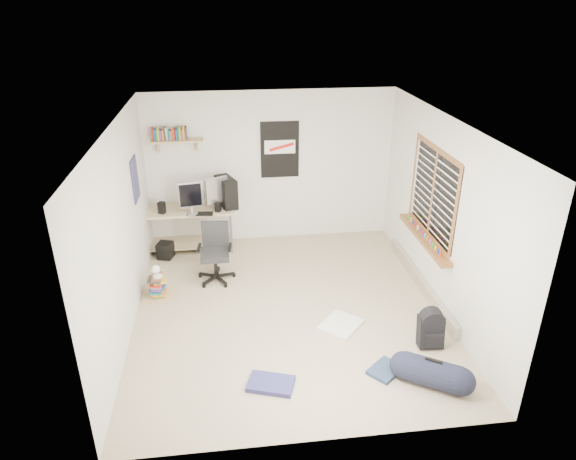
{
  "coord_description": "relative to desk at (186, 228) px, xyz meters",
  "views": [
    {
      "loc": [
        -0.72,
        -5.74,
        3.86
      ],
      "look_at": [
        0.02,
        0.18,
        1.08
      ],
      "focal_mm": 32.0,
      "sensor_mm": 36.0,
      "label": 1
    }
  ],
  "objects": [
    {
      "name": "duffel_bag",
      "position": [
        2.77,
        -3.64,
        -0.22
      ],
      "size": [
        0.43,
        0.43,
        0.61
      ],
      "primitive_type": "cylinder",
      "rotation": [
        0.0,
        0.0,
        -0.57
      ],
      "color": "black",
      "rests_on": "floor"
    },
    {
      "name": "right_wall",
      "position": [
        3.42,
        -2.0,
        0.89
      ],
      "size": [
        0.01,
        4.5,
        2.5
      ],
      "primitive_type": "cube",
      "color": "silver",
      "rests_on": "ground"
    },
    {
      "name": "speaker_left",
      "position": [
        -0.33,
        -0.19,
        0.44
      ],
      "size": [
        0.13,
        0.13,
        0.19
      ],
      "primitive_type": "cube",
      "rotation": [
        0.0,
        0.0,
        -0.38
      ],
      "color": "black",
      "rests_on": "desk"
    },
    {
      "name": "ceiling",
      "position": [
        1.42,
        -2.0,
        2.14
      ],
      "size": [
        4.0,
        4.5,
        0.01
      ],
      "primitive_type": "cube",
      "color": "white",
      "rests_on": "ground"
    },
    {
      "name": "backpack",
      "position": [
        3.0,
        -2.98,
        -0.16
      ],
      "size": [
        0.31,
        0.26,
        0.39
      ],
      "primitive_type": "cube",
      "rotation": [
        0.0,
        0.0,
        -0.09
      ],
      "color": "black",
      "rests_on": "floor"
    },
    {
      "name": "speaker_right",
      "position": [
        0.53,
        -0.23,
        0.43
      ],
      "size": [
        0.11,
        0.11,
        0.16
      ],
      "primitive_type": "cube",
      "rotation": [
        0.0,
        0.0,
        -0.39
      ],
      "color": "black",
      "rests_on": "desk"
    },
    {
      "name": "poster_back_wall",
      "position": [
        1.57,
        0.23,
        1.19
      ],
      "size": [
        0.62,
        0.03,
        0.92
      ],
      "primitive_type": "cube",
      "color": "black",
      "rests_on": "back_wall"
    },
    {
      "name": "back_wall",
      "position": [
        1.42,
        0.25,
        0.89
      ],
      "size": [
        4.0,
        0.01,
        2.5
      ],
      "primitive_type": "cube",
      "color": "silver",
      "rests_on": "ground"
    },
    {
      "name": "monitor_right",
      "position": [
        0.53,
        -0.14,
        0.55
      ],
      "size": [
        0.37,
        0.26,
        0.41
      ],
      "primitive_type": "cube",
      "rotation": [
        0.0,
        0.0,
        0.48
      ],
      "color": "#B2B2B7",
      "rests_on": "desk"
    },
    {
      "name": "baseboard_heater",
      "position": [
        3.37,
        -1.7,
        -0.28
      ],
      "size": [
        0.08,
        2.5,
        0.18
      ],
      "primitive_type": "cube",
      "color": "#B7B2A8",
      "rests_on": "floor"
    },
    {
      "name": "desk_lamp",
      "position": [
        -0.31,
        -1.49,
        0.02
      ],
      "size": [
        0.19,
        0.24,
        0.21
      ],
      "primitive_type": "cube",
      "rotation": [
        0.0,
        0.0,
        0.36
      ],
      "color": "silver",
      "rests_on": "book_stack"
    },
    {
      "name": "floor",
      "position": [
        1.42,
        -2.0,
        -0.37
      ],
      "size": [
        4.0,
        4.5,
        0.01
      ],
      "primitive_type": "cube",
      "color": "gray",
      "rests_on": "ground"
    },
    {
      "name": "pc_tower",
      "position": [
        0.68,
        0.0,
        0.58
      ],
      "size": [
        0.37,
        0.51,
        0.48
      ],
      "primitive_type": "cube",
      "rotation": [
        0.0,
        0.0,
        0.37
      ],
      "color": "black",
      "rests_on": "desk"
    },
    {
      "name": "left_wall",
      "position": [
        -0.59,
        -2.0,
        0.89
      ],
      "size": [
        0.01,
        4.5,
        2.5
      ],
      "primitive_type": "cube",
      "color": "silver",
      "rests_on": "ground"
    },
    {
      "name": "desk",
      "position": [
        0.0,
        0.0,
        0.0
      ],
      "size": [
        1.56,
        0.69,
        0.71
      ],
      "primitive_type": "cube",
      "rotation": [
        0.0,
        0.0,
        -0.01
      ],
      "color": "tan",
      "rests_on": "floor"
    },
    {
      "name": "tshirt",
      "position": [
        2.04,
        -2.48,
        -0.34
      ],
      "size": [
        0.65,
        0.65,
        0.04
      ],
      "primitive_type": "cube",
      "rotation": [
        0.0,
        0.0,
        0.84
      ],
      "color": "silver",
      "rests_on": "floor"
    },
    {
      "name": "poster_left_wall",
      "position": [
        -0.57,
        -0.8,
        1.14
      ],
      "size": [
        0.02,
        0.42,
        0.6
      ],
      "primitive_type": "cube",
      "color": "navy",
      "rests_on": "left_wall"
    },
    {
      "name": "jeans_a",
      "position": [
        1.05,
        -3.45,
        -0.33
      ],
      "size": [
        0.56,
        0.45,
        0.05
      ],
      "primitive_type": "cube",
      "rotation": [
        0.0,
        0.0,
        -0.32
      ],
      "color": "navy",
      "rests_on": "floor"
    },
    {
      "name": "window",
      "position": [
        3.37,
        -1.7,
        1.08
      ],
      "size": [
        0.1,
        1.5,
        1.26
      ],
      "primitive_type": "cube",
      "color": "brown",
      "rests_on": "right_wall"
    },
    {
      "name": "book_stack",
      "position": [
        -0.33,
        -1.47,
        -0.21
      ],
      "size": [
        0.42,
        0.34,
        0.28
      ],
      "primitive_type": "cube",
      "rotation": [
        0.0,
        0.0,
        0.02
      ],
      "color": "olive",
      "rests_on": "floor"
    },
    {
      "name": "subwoofer",
      "position": [
        -0.33,
        -0.33,
        -0.22
      ],
      "size": [
        0.28,
        0.28,
        0.25
      ],
      "primitive_type": "cube",
      "rotation": [
        0.0,
        0.0,
        -0.3
      ],
      "color": "black",
      "rests_on": "floor"
    },
    {
      "name": "jeans_b",
      "position": [
        2.34,
        -3.38,
        -0.34
      ],
      "size": [
        0.46,
        0.45,
        0.05
      ],
      "primitive_type": "cube",
      "rotation": [
        0.0,
        0.0,
        0.7
      ],
      "color": "#22314F",
      "rests_on": "floor"
    },
    {
      "name": "keyboard",
      "position": [
        0.26,
        -0.28,
        0.35
      ],
      "size": [
        0.41,
        0.17,
        0.02
      ],
      "primitive_type": "cube",
      "rotation": [
        0.0,
        0.0,
        -0.09
      ],
      "color": "black",
      "rests_on": "desk"
    },
    {
      "name": "office_chair",
      "position": [
        0.47,
        -1.11,
        0.12
      ],
      "size": [
        0.62,
        0.62,
        0.87
      ],
      "primitive_type": "cube",
      "rotation": [
        0.0,
        0.0,
        -0.11
      ],
      "color": "#232325",
      "rests_on": "floor"
    },
    {
      "name": "wall_shelf",
      "position": [
        -0.03,
        0.14,
        1.42
      ],
      "size": [
        0.8,
        0.22,
        0.24
      ],
      "primitive_type": "cube",
      "color": "tan",
      "rests_on": "back_wall"
    },
    {
      "name": "monitor_left",
      "position": [
        0.14,
        -0.28,
        0.55
      ],
      "size": [
        0.38,
        0.16,
        0.41
      ],
      "primitive_type": "cube",
      "rotation": [
        0.0,
        0.0,
        0.18
      ],
      "color": "#A8A9AD",
      "rests_on": "desk"
    }
  ]
}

